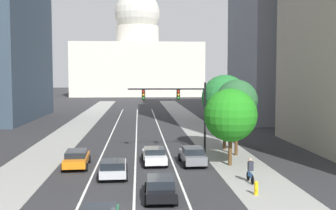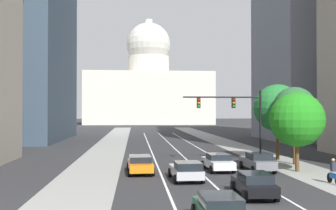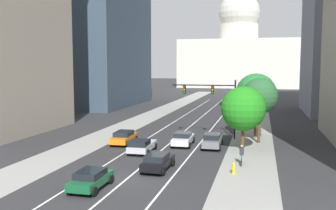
{
  "view_description": "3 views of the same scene",
  "coord_description": "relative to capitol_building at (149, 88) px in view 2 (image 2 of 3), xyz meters",
  "views": [
    {
      "loc": [
        0.3,
        -21.34,
        7.49
      ],
      "look_at": [
        2.37,
        7.72,
        5.41
      ],
      "focal_mm": 44.3,
      "sensor_mm": 36.0,
      "label": 1
    },
    {
      "loc": [
        -5.2,
        -19.26,
        4.9
      ],
      "look_at": [
        -2.68,
        11.36,
        5.36
      ],
      "focal_mm": 43.04,
      "sensor_mm": 36.0,
      "label": 2
    },
    {
      "loc": [
        9.58,
        -25.37,
        8.33
      ],
      "look_at": [
        0.29,
        11.95,
        4.42
      ],
      "focal_mm": 40.26,
      "sensor_mm": 36.0,
      "label": 3
    }
  ],
  "objects": [
    {
      "name": "car_black",
      "position": [
        1.59,
        -130.32,
        -12.89
      ],
      "size": [
        2.03,
        4.34,
        1.41
      ],
      "rotation": [
        0.0,
        0.0,
        1.55
      ],
      "color": "black",
      "rests_on": "ground"
    },
    {
      "name": "lane_stripe_left",
      "position": [
        -3.19,
        -108.62,
        -13.62
      ],
      "size": [
        0.16,
        90.0,
        0.01
      ],
      "primitive_type": "cube",
      "color": "white",
      "rests_on": "ground"
    },
    {
      "name": "sidewalk_left",
      "position": [
        -8.68,
        -98.62,
        -13.62
      ],
      "size": [
        4.6,
        130.0,
        0.01
      ],
      "primitive_type": "cube",
      "color": "gray",
      "rests_on": "ground"
    },
    {
      "name": "sidewalk_right",
      "position": [
        8.68,
        -98.62,
        -13.62
      ],
      "size": [
        4.6,
        130.0,
        0.01
      ],
      "primitive_type": "cube",
      "color": "gray",
      "rests_on": "ground"
    },
    {
      "name": "cyclist",
      "position": [
        8.07,
        -126.91,
        -12.78
      ],
      "size": [
        0.37,
        1.7,
        1.72
      ],
      "rotation": [
        0.0,
        0.0,
        1.59
      ],
      "color": "black",
      "rests_on": "ground"
    },
    {
      "name": "street_tree_near_right",
      "position": [
        9.42,
        -117.02,
        -8.47
      ],
      "size": [
        3.89,
        3.89,
        7.12
      ],
      "color": "#51381E",
      "rests_on": "ground"
    },
    {
      "name": "car_green",
      "position": [
        -1.6,
        -135.95,
        -12.91
      ],
      "size": [
        1.98,
        4.05,
        1.33
      ],
      "rotation": [
        0.0,
        0.0,
        1.57
      ],
      "color": "#14512D",
      "rests_on": "ground"
    },
    {
      "name": "office_tower_far_left",
      "position": [
        -24.49,
        -82.59,
        6.66
      ],
      "size": [
        15.09,
        28.45,
        40.51
      ],
      "color": "#334251",
      "rests_on": "ground"
    },
    {
      "name": "car_gray",
      "position": [
        4.79,
        -120.78,
        -12.85
      ],
      "size": [
        2.06,
        4.59,
        1.52
      ],
      "rotation": [
        0.0,
        0.0,
        1.6
      ],
      "color": "slate",
      "rests_on": "ground"
    },
    {
      "name": "car_white",
      "position": [
        1.6,
        -120.31,
        -12.9
      ],
      "size": [
        2.16,
        4.59,
        1.41
      ],
      "rotation": [
        0.0,
        0.0,
        1.61
      ],
      "color": "silver",
      "rests_on": "ground"
    },
    {
      "name": "lane_stripe_center",
      "position": [
        0.0,
        -108.62,
        -13.62
      ],
      "size": [
        0.16,
        90.0,
        0.01
      ],
      "primitive_type": "cube",
      "color": "white",
      "rests_on": "ground"
    },
    {
      "name": "capitol_building",
      "position": [
        0.0,
        0.0,
        0.0
      ],
      "size": [
        46.75,
        25.0,
        39.77
      ],
      "color": "beige",
      "rests_on": "ground"
    },
    {
      "name": "office_tower_far_right",
      "position": [
        27.14,
        -86.92,
        9.79
      ],
      "size": [
        20.55,
        20.28,
        46.78
      ],
      "color": "gray",
      "rests_on": "ground"
    },
    {
      "name": "lane_stripe_right",
      "position": [
        3.19,
        -108.62,
        -13.62
      ],
      "size": [
        0.16,
        90.0,
        0.01
      ],
      "primitive_type": "cube",
      "color": "white",
      "rests_on": "ground"
    },
    {
      "name": "traffic_signal_mast",
      "position": [
        4.38,
        -115.56,
        -8.81
      ],
      "size": [
        7.5,
        0.39,
        6.84
      ],
      "color": "black",
      "rests_on": "ground"
    },
    {
      "name": "car_silver",
      "position": [
        -1.59,
        -124.74,
        -12.9
      ],
      "size": [
        2.21,
        4.53,
        1.41
      ],
      "rotation": [
        0.0,
        0.0,
        1.6
      ],
      "color": "#B2B5BA",
      "rests_on": "ground"
    },
    {
      "name": "street_tree_far_right",
      "position": [
        7.88,
        -121.31,
        -9.42
      ],
      "size": [
        4.42,
        4.42,
        6.43
      ],
      "color": "#51381E",
      "rests_on": "ground"
    },
    {
      "name": "street_tree_mid_right",
      "position": [
        8.97,
        -113.87,
        -8.43
      ],
      "size": [
        4.72,
        4.72,
        7.57
      ],
      "color": "#51381E",
      "rests_on": "ground"
    },
    {
      "name": "ground_plane",
      "position": [
        0.0,
        -93.62,
        -13.63
      ],
      "size": [
        400.0,
        400.0,
        0.0
      ],
      "primitive_type": "plane",
      "color": "#2B2B2D"
    },
    {
      "name": "car_orange",
      "position": [
        -4.79,
        -121.09,
        -12.89
      ],
      "size": [
        2.17,
        4.71,
        1.39
      ],
      "rotation": [
        0.0,
        0.0,
        1.62
      ],
      "color": "orange",
      "rests_on": "ground"
    }
  ]
}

